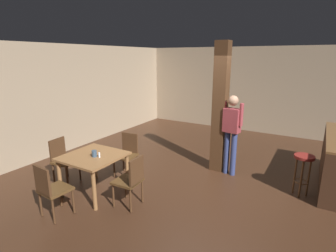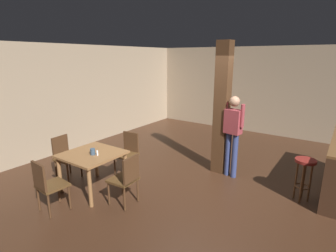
{
  "view_description": "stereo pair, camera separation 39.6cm",
  "coord_description": "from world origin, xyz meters",
  "views": [
    {
      "loc": [
        1.81,
        -4.45,
        2.48
      ],
      "look_at": [
        -0.83,
        0.03,
        1.1
      ],
      "focal_mm": 28.0,
      "sensor_mm": 36.0,
      "label": 1
    },
    {
      "loc": [
        2.14,
        -4.24,
        2.48
      ],
      "look_at": [
        -0.83,
        0.03,
        1.1
      ],
      "focal_mm": 28.0,
      "sensor_mm": 36.0,
      "label": 2
    }
  ],
  "objects": [
    {
      "name": "wall_left",
      "position": [
        -4.0,
        0.0,
        1.4
      ],
      "size": [
        0.1,
        9.0,
        2.8
      ],
      "primitive_type": "cube",
      "color": "gray",
      "rests_on": "ground_plane"
    },
    {
      "name": "wall_back",
      "position": [
        0.0,
        4.5,
        1.4
      ],
      "size": [
        8.0,
        0.1,
        2.8
      ],
      "primitive_type": "cube",
      "color": "gray",
      "rests_on": "ground_plane"
    },
    {
      "name": "pillar",
      "position": [
        -0.02,
        0.88,
        1.4
      ],
      "size": [
        0.28,
        0.28,
        2.8
      ],
      "primitive_type": "cube",
      "color": "#422816",
      "rests_on": "ground_plane"
    },
    {
      "name": "chair_north",
      "position": [
        -1.6,
        -0.36,
        0.51
      ],
      "size": [
        0.46,
        0.46,
        0.89
      ],
      "color": "#4C3319",
      "rests_on": "ground_plane"
    },
    {
      "name": "dining_table",
      "position": [
        -1.63,
        -1.29,
        0.63
      ],
      "size": [
        1.0,
        1.0,
        0.74
      ],
      "color": "brown",
      "rests_on": "ground_plane"
    },
    {
      "name": "chair_west",
      "position": [
        -2.51,
        -1.29,
        0.51
      ],
      "size": [
        0.46,
        0.46,
        0.89
      ],
      "color": "#4C3319",
      "rests_on": "ground_plane"
    },
    {
      "name": "salt_shaker",
      "position": [
        -1.46,
        -1.31,
        0.79
      ],
      "size": [
        0.03,
        0.03,
        0.09
      ],
      "primitive_type": "cylinder",
      "color": "silver",
      "rests_on": "dining_table"
    },
    {
      "name": "standing_person",
      "position": [
        0.28,
        0.77,
        1.0
      ],
      "size": [
        0.47,
        0.26,
        1.72
      ],
      "color": "maroon",
      "rests_on": "ground_plane"
    },
    {
      "name": "ground_plane",
      "position": [
        0.0,
        0.0,
        0.0
      ],
      "size": [
        10.8,
        10.8,
        0.0
      ],
      "primitive_type": "plane",
      "color": "#382114"
    },
    {
      "name": "bar_stool_near",
      "position": [
        1.7,
        0.56,
        0.58
      ],
      "size": [
        0.35,
        0.35,
        0.77
      ],
      "color": "maroon",
      "rests_on": "ground_plane"
    },
    {
      "name": "chair_east",
      "position": [
        -0.74,
        -1.32,
        0.51
      ],
      "size": [
        0.44,
        0.44,
        0.89
      ],
      "color": "#4C3319",
      "rests_on": "ground_plane"
    },
    {
      "name": "chair_south",
      "position": [
        -1.62,
        -2.21,
        0.51
      ],
      "size": [
        0.45,
        0.45,
        0.89
      ],
      "color": "#4C3319",
      "rests_on": "ground_plane"
    },
    {
      "name": "napkin_cup",
      "position": [
        -1.56,
        -1.33,
        0.8
      ],
      "size": [
        0.09,
        0.09,
        0.12
      ],
      "primitive_type": "cylinder",
      "color": "#33475B",
      "rests_on": "dining_table"
    }
  ]
}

